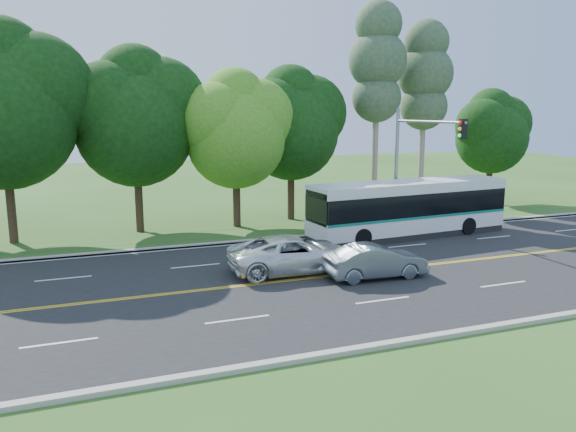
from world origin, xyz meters
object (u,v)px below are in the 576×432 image
object	(u,v)px
transit_bus	(409,209)
sedan	(376,261)
suv	(294,254)
traffic_signal	(415,152)

from	to	relation	value
transit_bus	sedan	distance (m)	8.57
suv	traffic_signal	bearing A→B (deg)	-61.65
traffic_signal	suv	bearing A→B (deg)	-153.72
suv	transit_bus	bearing A→B (deg)	-60.52
transit_bus	sedan	size ratio (longest dim) A/B	2.76
transit_bus	suv	bearing A→B (deg)	-157.22
traffic_signal	sedan	distance (m)	9.47
sedan	suv	xyz separation A→B (m)	(-2.83, 2.02, 0.08)
transit_bus	traffic_signal	bearing A→B (deg)	-28.17
traffic_signal	sedan	world-z (taller)	traffic_signal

